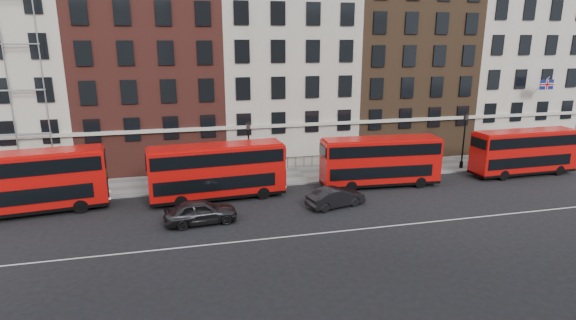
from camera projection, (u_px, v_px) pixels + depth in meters
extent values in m
plane|color=black|center=(343.00, 218.00, 30.60)|extent=(120.00, 120.00, 0.00)
cube|color=slate|center=(302.00, 174.00, 40.45)|extent=(80.00, 5.00, 0.15)
cube|color=gray|center=(310.00, 183.00, 38.10)|extent=(80.00, 0.30, 0.16)
cube|color=white|center=(354.00, 230.00, 28.72)|extent=(70.00, 0.12, 0.01)
cube|color=brown|center=(149.00, 49.00, 41.76)|extent=(12.80, 10.00, 22.00)
cube|color=#ADA898|center=(283.00, 64.00, 45.08)|extent=(12.80, 10.00, 19.00)
cube|color=brown|center=(400.00, 53.00, 47.76)|extent=(12.80, 10.00, 21.00)
cube|color=#B5AC9D|center=(503.00, 57.00, 50.83)|extent=(12.80, 10.00, 20.00)
cube|color=red|center=(24.00, 183.00, 30.74)|extent=(10.72, 3.88, 3.94)
cube|color=black|center=(28.00, 208.00, 31.22)|extent=(10.73, 3.92, 0.24)
cube|color=black|center=(21.00, 192.00, 30.81)|extent=(9.54, 3.80, 1.05)
cube|color=black|center=(22.00, 165.00, 30.43)|extent=(10.34, 3.91, 1.00)
cube|color=red|center=(20.00, 154.00, 30.23)|extent=(10.40, 3.64, 0.18)
cube|color=black|center=(108.00, 185.00, 32.81)|extent=(0.37, 2.19, 1.30)
cube|color=black|center=(107.00, 171.00, 32.54)|extent=(0.33, 1.89, 0.42)
cylinder|color=black|center=(81.00, 206.00, 31.40)|extent=(1.03, 0.41, 1.00)
cylinder|color=black|center=(82.00, 196.00, 33.42)|extent=(1.03, 0.41, 1.00)
cube|color=red|center=(217.00, 171.00, 33.78)|extent=(10.22, 3.13, 3.79)
cube|color=black|center=(218.00, 193.00, 34.24)|extent=(10.22, 3.17, 0.23)
cube|color=black|center=(214.00, 180.00, 33.86)|extent=(9.08, 3.12, 1.01)
cube|color=black|center=(217.00, 156.00, 33.48)|extent=(9.84, 3.18, 0.96)
cube|color=red|center=(216.00, 146.00, 33.29)|extent=(9.92, 2.92, 0.17)
cube|color=black|center=(282.00, 175.00, 35.48)|extent=(0.23, 2.11, 1.25)
cube|color=black|center=(282.00, 162.00, 35.22)|extent=(0.21, 1.82, 0.40)
cylinder|color=black|center=(263.00, 193.00, 34.21)|extent=(0.98, 0.34, 0.96)
cylinder|color=black|center=(256.00, 185.00, 36.19)|extent=(0.98, 0.34, 0.96)
cylinder|color=black|center=(181.00, 202.00, 32.39)|extent=(0.98, 0.34, 0.96)
cylinder|color=black|center=(179.00, 192.00, 34.36)|extent=(0.98, 0.34, 0.96)
cube|color=red|center=(380.00, 161.00, 36.86)|extent=(9.86, 2.89, 3.66)
cube|color=black|center=(379.00, 181.00, 37.30)|extent=(9.86, 2.93, 0.22)
cube|color=black|center=(377.00, 169.00, 36.97)|extent=(8.75, 2.90, 0.97)
cube|color=black|center=(381.00, 148.00, 36.57)|extent=(9.49, 2.94, 0.93)
cube|color=red|center=(382.00, 139.00, 36.38)|extent=(9.57, 2.69, 0.17)
cube|color=black|center=(435.00, 167.00, 37.89)|extent=(0.20, 2.04, 1.21)
cube|color=black|center=(436.00, 155.00, 37.64)|extent=(0.18, 1.76, 0.39)
cylinder|color=black|center=(420.00, 182.00, 36.85)|extent=(0.94, 0.31, 0.93)
cylinder|color=black|center=(409.00, 175.00, 38.82)|extent=(0.94, 0.31, 0.93)
cylinder|color=black|center=(351.00, 187.00, 35.82)|extent=(0.94, 0.31, 0.93)
cylinder|color=black|center=(343.00, 179.00, 37.79)|extent=(0.94, 0.31, 0.93)
cube|color=red|center=(524.00, 152.00, 40.05)|extent=(9.74, 2.53, 3.65)
cube|color=black|center=(522.00, 170.00, 40.49)|extent=(9.74, 2.57, 0.22)
cube|color=black|center=(521.00, 159.00, 40.14)|extent=(8.64, 2.58, 0.97)
cube|color=black|center=(526.00, 139.00, 39.76)|extent=(9.37, 2.60, 0.92)
cube|color=red|center=(527.00, 131.00, 39.57)|extent=(9.46, 2.34, 0.17)
cube|color=black|center=(567.00, 156.00, 41.46)|extent=(0.12, 2.03, 1.20)
cube|color=black|center=(569.00, 146.00, 41.21)|extent=(0.11, 1.75, 0.39)
cylinder|color=black|center=(559.00, 170.00, 40.31)|extent=(0.93, 0.28, 0.92)
cylinder|color=black|center=(541.00, 165.00, 42.24)|extent=(0.93, 0.28, 0.92)
cylinder|color=black|center=(504.00, 175.00, 38.82)|extent=(0.93, 0.28, 0.92)
cylinder|color=black|center=(488.00, 169.00, 40.75)|extent=(0.93, 0.28, 0.92)
imported|color=#242326|center=(201.00, 212.00, 29.59)|extent=(4.92, 2.34, 1.62)
imported|color=black|center=(336.00, 197.00, 32.62)|extent=(4.62, 2.58, 1.44)
cylinder|color=black|center=(249.00, 156.00, 37.30)|extent=(0.14, 0.14, 4.60)
cylinder|color=black|center=(249.00, 179.00, 37.81)|extent=(0.32, 0.32, 0.60)
cube|color=#262626|center=(248.00, 126.00, 36.65)|extent=(0.32, 0.32, 0.55)
cone|color=black|center=(248.00, 122.00, 36.56)|extent=(0.44, 0.44, 0.25)
cylinder|color=black|center=(463.00, 144.00, 41.74)|extent=(0.14, 0.14, 4.60)
cylinder|color=black|center=(461.00, 165.00, 42.25)|extent=(0.32, 0.32, 0.60)
cube|color=#262626|center=(466.00, 117.00, 41.09)|extent=(0.32, 0.32, 0.55)
cone|color=black|center=(467.00, 113.00, 41.00)|extent=(0.44, 0.44, 0.25)
cylinder|color=black|center=(534.00, 151.00, 43.09)|extent=(0.12, 0.12, 2.60)
cube|color=black|center=(537.00, 135.00, 42.54)|extent=(0.25, 0.30, 0.75)
sphere|color=red|center=(539.00, 134.00, 42.32)|extent=(0.14, 0.14, 0.14)
sphere|color=#0C9919|center=(538.00, 138.00, 42.44)|extent=(0.14, 0.14, 0.14)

